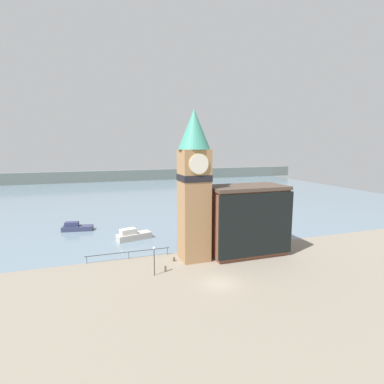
{
  "coord_description": "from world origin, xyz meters",
  "views": [
    {
      "loc": [
        -13.69,
        -30.61,
        16.08
      ],
      "look_at": [
        -1.29,
        6.32,
        10.11
      ],
      "focal_mm": 28.0,
      "sensor_mm": 36.0,
      "label": 1
    }
  ],
  "objects_px": {
    "pier_building": "(246,220)",
    "mooring_bollard_far": "(174,259)",
    "mooring_bollard_near": "(165,268)",
    "lamp_post": "(154,255)",
    "clock_tower": "(194,182)",
    "boat_near": "(133,235)",
    "boat_far": "(76,227)"
  },
  "relations": [
    {
      "from": "pier_building",
      "to": "mooring_bollard_near",
      "type": "height_order",
      "value": "pier_building"
    },
    {
      "from": "boat_near",
      "to": "mooring_bollard_far",
      "type": "xyz_separation_m",
      "value": [
        4.16,
        -11.88,
        -0.42
      ]
    },
    {
      "from": "boat_near",
      "to": "mooring_bollard_near",
      "type": "distance_m",
      "value": 15.16
    },
    {
      "from": "boat_near",
      "to": "boat_far",
      "type": "bearing_deg",
      "value": 121.72
    },
    {
      "from": "clock_tower",
      "to": "boat_far",
      "type": "height_order",
      "value": "clock_tower"
    },
    {
      "from": "pier_building",
      "to": "mooring_bollard_near",
      "type": "distance_m",
      "value": 14.25
    },
    {
      "from": "boat_far",
      "to": "mooring_bollard_far",
      "type": "relative_size",
      "value": 9.2
    },
    {
      "from": "clock_tower",
      "to": "mooring_bollard_near",
      "type": "relative_size",
      "value": 26.33
    },
    {
      "from": "mooring_bollard_far",
      "to": "boat_far",
      "type": "bearing_deg",
      "value": 123.25
    },
    {
      "from": "boat_near",
      "to": "mooring_bollard_far",
      "type": "bearing_deg",
      "value": -85.46
    },
    {
      "from": "boat_near",
      "to": "mooring_bollard_near",
      "type": "height_order",
      "value": "boat_near"
    },
    {
      "from": "mooring_bollard_near",
      "to": "mooring_bollard_far",
      "type": "height_order",
      "value": "mooring_bollard_near"
    },
    {
      "from": "mooring_bollard_near",
      "to": "boat_near",
      "type": "bearing_deg",
      "value": 98.38
    },
    {
      "from": "boat_far",
      "to": "mooring_bollard_near",
      "type": "xyz_separation_m",
      "value": [
        11.8,
        -24.1,
        -0.2
      ]
    },
    {
      "from": "clock_tower",
      "to": "pier_building",
      "type": "height_order",
      "value": "clock_tower"
    },
    {
      "from": "clock_tower",
      "to": "boat_far",
      "type": "bearing_deg",
      "value": 128.58
    },
    {
      "from": "boat_near",
      "to": "pier_building",
      "type": "bearing_deg",
      "value": -53.33
    },
    {
      "from": "pier_building",
      "to": "boat_far",
      "type": "height_order",
      "value": "pier_building"
    },
    {
      "from": "lamp_post",
      "to": "boat_far",
      "type": "bearing_deg",
      "value": 112.43
    },
    {
      "from": "lamp_post",
      "to": "mooring_bollard_far",
      "type": "bearing_deg",
      "value": 46.87
    },
    {
      "from": "clock_tower",
      "to": "mooring_bollard_near",
      "type": "height_order",
      "value": "clock_tower"
    },
    {
      "from": "boat_near",
      "to": "boat_far",
      "type": "relative_size",
      "value": 1.07
    },
    {
      "from": "pier_building",
      "to": "mooring_bollard_far",
      "type": "xyz_separation_m",
      "value": [
        -11.2,
        0.36,
        -4.85
      ]
    },
    {
      "from": "mooring_bollard_near",
      "to": "lamp_post",
      "type": "xyz_separation_m",
      "value": [
        -1.58,
        -0.66,
        2.19
      ]
    },
    {
      "from": "mooring_bollard_near",
      "to": "lamp_post",
      "type": "distance_m",
      "value": 2.78
    },
    {
      "from": "boat_near",
      "to": "boat_far",
      "type": "xyz_separation_m",
      "value": [
        -9.59,
        9.11,
        -0.12
      ]
    },
    {
      "from": "boat_far",
      "to": "lamp_post",
      "type": "bearing_deg",
      "value": -59.13
    },
    {
      "from": "boat_near",
      "to": "boat_far",
      "type": "height_order",
      "value": "boat_near"
    },
    {
      "from": "boat_far",
      "to": "lamp_post",
      "type": "xyz_separation_m",
      "value": [
        10.22,
        -24.76,
        1.99
      ]
    },
    {
      "from": "boat_near",
      "to": "clock_tower",
      "type": "bearing_deg",
      "value": -73.72
    },
    {
      "from": "pier_building",
      "to": "boat_near",
      "type": "bearing_deg",
      "value": 141.45
    },
    {
      "from": "lamp_post",
      "to": "pier_building",
      "type": "bearing_deg",
      "value": 13.05
    }
  ]
}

